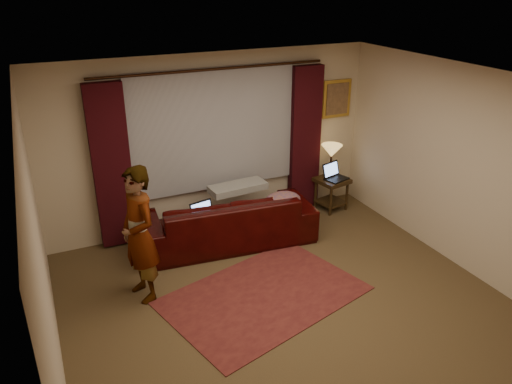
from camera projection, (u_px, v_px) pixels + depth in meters
The scene contains 20 objects.
floor at pixel (291, 310), 5.80m from camera, with size 5.00×5.00×0.01m, color brown.
ceiling at pixel (299, 87), 4.75m from camera, with size 5.00×5.00×0.02m, color silver.
wall_back at pixel (213, 142), 7.35m from camera, with size 5.00×0.02×2.60m, color beige.
wall_front at pixel (483, 364), 3.20m from camera, with size 5.00×0.02×2.60m, color beige.
wall_left at pixel (42, 262), 4.32m from camera, with size 0.02×5.00×2.60m, color beige.
wall_right at pixel (470, 173), 6.23m from camera, with size 0.02×5.00×2.60m, color beige.
sheer_curtain at pixel (214, 130), 7.22m from camera, with size 2.50×0.05×1.80m, color #9B9BA2.
drape_left at pixel (112, 168), 6.73m from camera, with size 0.50×0.14×2.30m, color black.
drape_right at pixel (305, 139), 7.88m from camera, with size 0.50×0.14×2.30m, color black.
curtain_rod at pixel (213, 69), 6.82m from camera, with size 0.04×0.04×3.40m, color black.
picture_frame at pixel (337, 99), 7.95m from camera, with size 0.50×0.04×0.60m, color gold.
sofa at pixel (227, 211), 7.07m from camera, with size 2.47×1.07×1.00m, color black.
throw_blanket at pixel (238, 170), 7.14m from camera, with size 0.84×0.34×0.10m, color gray.
clothing_pile at pixel (283, 201), 7.11m from camera, with size 0.53×0.41×0.23m, color #784E56.
laptop_sofa at pixel (206, 213), 6.72m from camera, with size 0.34×0.37×0.24m, color black, non-canonical shape.
area_rug at pixel (264, 295), 6.05m from camera, with size 2.31×1.54×0.01m, color maroon.
end_table at pixel (331, 194), 8.17m from camera, with size 0.47×0.47×0.54m, color black.
tiffany_lamp at pixel (331, 161), 8.05m from camera, with size 0.34×0.34×0.54m, color olive, non-canonical shape.
laptop_table at pixel (337, 172), 7.98m from camera, with size 0.36×0.39×0.26m, color black, non-canonical shape.
person at pixel (139, 235), 5.73m from camera, with size 0.49×0.49×1.66m, color gray.
Camera 1 is at (-2.36, -4.14, 3.60)m, focal length 35.00 mm.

